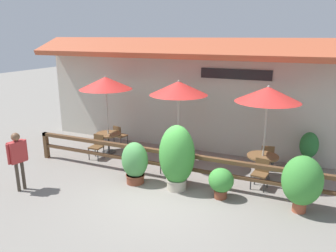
{
  "coord_description": "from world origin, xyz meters",
  "views": [
    {
      "loc": [
        3.38,
        -7.46,
        4.31
      ],
      "look_at": [
        -0.5,
        1.45,
        1.61
      ],
      "focal_mm": 35.0,
      "sensor_mm": 36.0,
      "label": 1
    }
  ],
  "objects_px": {
    "patio_umbrella_near": "(106,83)",
    "dining_table_near": "(108,137)",
    "dining_table_far": "(263,160)",
    "potted_plant_corner_fern": "(135,162)",
    "potted_plant_tall_tropical": "(221,182)",
    "potted_plant_small_flowering": "(177,157)",
    "patio_umbrella_middle": "(179,88)",
    "chair_near_streetside": "(97,145)",
    "pedestrian": "(18,154)",
    "dining_table_middle": "(178,147)",
    "chair_far_streetside": "(261,172)",
    "potted_plant_entrance_palm": "(302,181)",
    "patio_umbrella_far": "(268,95)",
    "potted_plant_broad_leaf": "(308,151)",
    "chair_middle_streetside": "(168,157)",
    "chair_near_wallside": "(119,135)",
    "chair_far_wallside": "(267,156)",
    "chair_middle_wallside": "(185,144)"
  },
  "relations": [
    {
      "from": "patio_umbrella_middle",
      "to": "potted_plant_corner_fern",
      "type": "distance_m",
      "value": 2.83
    },
    {
      "from": "patio_umbrella_near",
      "to": "chair_far_streetside",
      "type": "height_order",
      "value": "patio_umbrella_near"
    },
    {
      "from": "dining_table_near",
      "to": "patio_umbrella_middle",
      "type": "distance_m",
      "value": 3.51
    },
    {
      "from": "dining_table_middle",
      "to": "patio_umbrella_far",
      "type": "xyz_separation_m",
      "value": [
        2.83,
        -0.05,
        2.05
      ]
    },
    {
      "from": "chair_middle_streetside",
      "to": "potted_plant_broad_leaf",
      "type": "xyz_separation_m",
      "value": [
        4.15,
        1.9,
        0.19
      ]
    },
    {
      "from": "patio_umbrella_middle",
      "to": "pedestrian",
      "type": "height_order",
      "value": "patio_umbrella_middle"
    },
    {
      "from": "dining_table_near",
      "to": "chair_far_wallside",
      "type": "relative_size",
      "value": 1.11
    },
    {
      "from": "chair_middle_wallside",
      "to": "potted_plant_small_flowering",
      "type": "bearing_deg",
      "value": 91.83
    },
    {
      "from": "dining_table_far",
      "to": "potted_plant_corner_fern",
      "type": "relative_size",
      "value": 0.75
    },
    {
      "from": "potted_plant_small_flowering",
      "to": "chair_middle_wallside",
      "type": "bearing_deg",
      "value": 105.84
    },
    {
      "from": "chair_near_streetside",
      "to": "dining_table_middle",
      "type": "relative_size",
      "value": 0.9
    },
    {
      "from": "patio_umbrella_far",
      "to": "potted_plant_tall_tropical",
      "type": "xyz_separation_m",
      "value": [
        -0.84,
        -1.79,
        -2.16
      ]
    },
    {
      "from": "chair_near_wallside",
      "to": "patio_umbrella_middle",
      "type": "bearing_deg",
      "value": 178.05
    },
    {
      "from": "dining_table_middle",
      "to": "dining_table_near",
      "type": "bearing_deg",
      "value": 179.26
    },
    {
      "from": "patio_umbrella_near",
      "to": "chair_near_wallside",
      "type": "distance_m",
      "value": 2.27
    },
    {
      "from": "chair_near_streetside",
      "to": "potted_plant_tall_tropical",
      "type": "xyz_separation_m",
      "value": [
        4.85,
        -1.16,
        -0.01
      ]
    },
    {
      "from": "patio_umbrella_far",
      "to": "potted_plant_broad_leaf",
      "type": "bearing_deg",
      "value": 43.12
    },
    {
      "from": "chair_far_streetside",
      "to": "potted_plant_entrance_palm",
      "type": "distance_m",
      "value": 1.52
    },
    {
      "from": "chair_near_streetside",
      "to": "pedestrian",
      "type": "distance_m",
      "value": 3.09
    },
    {
      "from": "patio_umbrella_middle",
      "to": "dining_table_far",
      "type": "relative_size",
      "value": 3.02
    },
    {
      "from": "chair_near_streetside",
      "to": "chair_middle_streetside",
      "type": "height_order",
      "value": "same"
    },
    {
      "from": "dining_table_far",
      "to": "potted_plant_tall_tropical",
      "type": "xyz_separation_m",
      "value": [
        -0.84,
        -1.79,
        -0.11
      ]
    },
    {
      "from": "chair_middle_streetside",
      "to": "dining_table_middle",
      "type": "bearing_deg",
      "value": 75.67
    },
    {
      "from": "chair_near_wallside",
      "to": "dining_table_middle",
      "type": "relative_size",
      "value": 0.9
    },
    {
      "from": "chair_near_streetside",
      "to": "potted_plant_corner_fern",
      "type": "bearing_deg",
      "value": -30.13
    },
    {
      "from": "patio_umbrella_far",
      "to": "dining_table_far",
      "type": "relative_size",
      "value": 3.02
    },
    {
      "from": "chair_near_streetside",
      "to": "chair_far_wallside",
      "type": "bearing_deg",
      "value": 12.19
    },
    {
      "from": "potted_plant_corner_fern",
      "to": "potted_plant_entrance_palm",
      "type": "relative_size",
      "value": 0.86
    },
    {
      "from": "dining_table_far",
      "to": "potted_plant_tall_tropical",
      "type": "relative_size",
      "value": 1.12
    },
    {
      "from": "dining_table_middle",
      "to": "dining_table_far",
      "type": "xyz_separation_m",
      "value": [
        2.83,
        -0.05,
        0.0
      ]
    },
    {
      "from": "patio_umbrella_near",
      "to": "dining_table_near",
      "type": "distance_m",
      "value": 2.05
    },
    {
      "from": "patio_umbrella_middle",
      "to": "potted_plant_small_flowering",
      "type": "height_order",
      "value": "patio_umbrella_middle"
    },
    {
      "from": "patio_umbrella_middle",
      "to": "patio_umbrella_far",
      "type": "relative_size",
      "value": 1.0
    },
    {
      "from": "dining_table_middle",
      "to": "patio_umbrella_far",
      "type": "distance_m",
      "value": 3.49
    },
    {
      "from": "dining_table_middle",
      "to": "chair_far_streetside",
      "type": "distance_m",
      "value": 2.98
    },
    {
      "from": "chair_near_streetside",
      "to": "chair_far_wallside",
      "type": "xyz_separation_m",
      "value": [
        5.75,
        1.35,
        0.0
      ]
    },
    {
      "from": "dining_table_near",
      "to": "chair_near_wallside",
      "type": "distance_m",
      "value": 0.72
    },
    {
      "from": "patio_umbrella_near",
      "to": "dining_table_near",
      "type": "height_order",
      "value": "patio_umbrella_near"
    },
    {
      "from": "chair_middle_streetside",
      "to": "patio_umbrella_near",
      "type": "bearing_deg",
      "value": 153.18
    },
    {
      "from": "potted_plant_corner_fern",
      "to": "dining_table_near",
      "type": "bearing_deg",
      "value": 138.69
    },
    {
      "from": "potted_plant_tall_tropical",
      "to": "potted_plant_small_flowering",
      "type": "height_order",
      "value": "potted_plant_small_flowering"
    },
    {
      "from": "potted_plant_entrance_palm",
      "to": "potted_plant_small_flowering",
      "type": "relative_size",
      "value": 0.78
    },
    {
      "from": "chair_near_streetside",
      "to": "patio_umbrella_far",
      "type": "xyz_separation_m",
      "value": [
        5.69,
        0.63,
        2.15
      ]
    },
    {
      "from": "dining_table_near",
      "to": "dining_table_middle",
      "type": "distance_m",
      "value": 2.85
    },
    {
      "from": "chair_middle_streetside",
      "to": "chair_far_wallside",
      "type": "xyz_separation_m",
      "value": [
        2.92,
        1.43,
        0.0
      ]
    },
    {
      "from": "chair_far_wallside",
      "to": "chair_far_streetside",
      "type": "bearing_deg",
      "value": 78.76
    },
    {
      "from": "patio_umbrella_middle",
      "to": "potted_plant_small_flowering",
      "type": "distance_m",
      "value": 2.54
    },
    {
      "from": "chair_near_wallside",
      "to": "potted_plant_corner_fern",
      "type": "distance_m",
      "value": 3.47
    },
    {
      "from": "dining_table_far",
      "to": "potted_plant_entrance_palm",
      "type": "relative_size",
      "value": 0.65
    },
    {
      "from": "dining_table_middle",
      "to": "potted_plant_entrance_palm",
      "type": "xyz_separation_m",
      "value": [
        4.0,
        -1.74,
        0.23
      ]
    }
  ]
}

